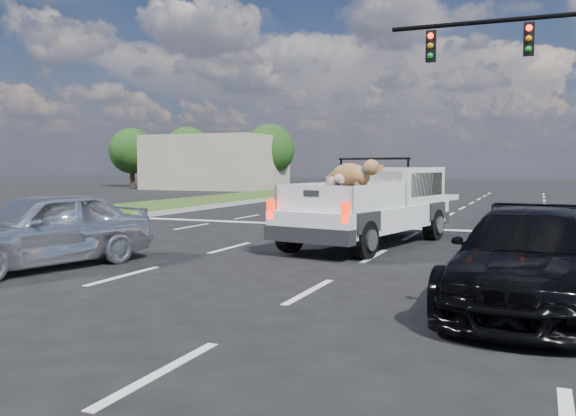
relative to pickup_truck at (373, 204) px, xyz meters
name	(u,v)px	position (x,y,z in m)	size (l,w,h in m)	color
ground	(210,283)	(-1.20, -5.93, -1.01)	(160.00, 160.00, 0.00)	black
road_markings	(334,239)	(-1.20, 0.63, -1.00)	(17.75, 60.00, 0.01)	silver
curb_left	(53,226)	(-10.25, 0.07, -0.94)	(0.15, 60.00, 0.14)	gray
building_left	(216,162)	(-21.20, 30.07, 1.19)	(10.00, 8.00, 4.40)	tan
tree_far_a	(132,151)	(-31.20, 32.07, 2.28)	(4.20, 4.20, 5.40)	#332114
tree_far_b	(188,150)	(-25.20, 32.07, 2.28)	(4.20, 4.20, 5.40)	#332114
tree_far_c	(270,150)	(-17.20, 32.07, 2.28)	(4.20, 4.20, 5.40)	#332114
pickup_truck	(373,204)	(0.00, 0.00, 0.00)	(3.16, 6.02, 2.15)	black
silver_sedan	(41,229)	(-4.96, -5.79, -0.27)	(1.75, 4.34, 1.48)	silver
black_coupe	(528,259)	(3.69, -5.78, -0.33)	(1.90, 4.67, 1.35)	black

